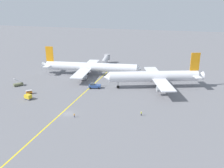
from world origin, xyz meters
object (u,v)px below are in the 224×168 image
at_px(gse_container_dolly_flat, 28,97).
at_px(ground_crew_ramp_agent_by_cones, 141,113).
at_px(airliner_at_gate_left, 90,67).
at_px(pushback_tug, 94,86).
at_px(airliner_being_pushed, 155,76).
at_px(gse_stair_truck_yellow, 18,84).
at_px(jet_bridge, 106,59).
at_px(ground_crew_wing_walker_right, 74,115).
at_px(gse_baggage_cart_near_cluster, 29,92).

xyz_separation_m(gse_container_dolly_flat, ground_crew_ramp_agent_by_cones, (49.37, -1.92, -0.30)).
bearing_deg(airliner_at_gate_left, pushback_tug, -63.28).
distance_m(gse_container_dolly_flat, ground_crew_ramp_agent_by_cones, 49.41).
relative_size(gse_container_dolly_flat, ground_crew_ramp_agent_by_cones, 2.16).
distance_m(airliner_being_pushed, gse_stair_truck_yellow, 67.50).
relative_size(pushback_tug, jet_bridge, 0.43).
bearing_deg(gse_stair_truck_yellow, pushback_tug, 11.45).
bearing_deg(airliner_being_pushed, gse_stair_truck_yellow, -165.30).
height_order(pushback_tug, ground_crew_wing_walker_right, pushback_tug).
xyz_separation_m(gse_stair_truck_yellow, gse_baggage_cart_near_cluster, (11.79, -8.27, -0.16)).
bearing_deg(gse_baggage_cart_near_cluster, gse_stair_truck_yellow, 144.96).
distance_m(pushback_tug, gse_stair_truck_yellow, 38.30).
bearing_deg(airliner_being_pushed, ground_crew_ramp_agent_by_cones, -90.77).
distance_m(ground_crew_ramp_agent_by_cones, jet_bridge, 77.17).
bearing_deg(pushback_tug, gse_container_dolly_flat, -135.69).
height_order(airliner_at_gate_left, ground_crew_ramp_agent_by_cones, airliner_at_gate_left).
bearing_deg(ground_crew_wing_walker_right, gse_container_dolly_flat, 158.68).
height_order(airliner_being_pushed, pushback_tug, airliner_being_pushed).
bearing_deg(ground_crew_ramp_agent_by_cones, gse_baggage_cart_near_cluster, 171.69).
bearing_deg(airliner_being_pushed, pushback_tug, -161.02).
relative_size(airliner_being_pushed, gse_baggage_cart_near_cluster, 15.23).
height_order(pushback_tug, ground_crew_ramp_agent_by_cones, pushback_tug).
height_order(gse_container_dolly_flat, gse_baggage_cart_near_cluster, gse_container_dolly_flat).
bearing_deg(pushback_tug, gse_baggage_cart_near_cluster, -148.36).
distance_m(gse_stair_truck_yellow, jet_bridge, 59.73).
distance_m(pushback_tug, ground_crew_wing_walker_right, 32.24).
relative_size(gse_baggage_cart_near_cluster, ground_crew_ramp_agent_by_cones, 1.84).
xyz_separation_m(gse_stair_truck_yellow, ground_crew_wing_walker_right, (41.69, -24.37, -0.22)).
distance_m(airliner_being_pushed, ground_crew_ramp_agent_by_cones, 33.42).
distance_m(gse_container_dolly_flat, jet_bridge, 67.73).
bearing_deg(airliner_being_pushed, gse_container_dolly_flat, -147.96).
distance_m(gse_stair_truck_yellow, ground_crew_wing_walker_right, 48.29).
xyz_separation_m(airliner_being_pushed, gse_stair_truck_yellow, (-65.14, -17.09, -4.55)).
height_order(gse_container_dolly_flat, ground_crew_ramp_agent_by_cones, gse_container_dolly_flat).
height_order(airliner_at_gate_left, jet_bridge, airliner_at_gate_left).
bearing_deg(airliner_at_gate_left, airliner_being_pushed, -16.26).
distance_m(airliner_being_pushed, ground_crew_wing_walker_right, 47.87).
xyz_separation_m(airliner_being_pushed, jet_bridge, (-36.35, 35.14, -1.46)).
bearing_deg(pushback_tug, ground_crew_ramp_agent_by_cones, -40.98).
bearing_deg(gse_stair_truck_yellow, jet_bridge, 61.14).
bearing_deg(gse_baggage_cart_near_cluster, pushback_tug, 31.64).
relative_size(ground_crew_wing_walker_right, jet_bridge, 0.07).
distance_m(pushback_tug, gse_container_dolly_flat, 31.03).
height_order(airliner_at_gate_left, gse_stair_truck_yellow, airliner_at_gate_left).
height_order(gse_baggage_cart_near_cluster, ground_crew_ramp_agent_by_cones, gse_baggage_cart_near_cluster).
height_order(ground_crew_wing_walker_right, jet_bridge, jet_bridge).
distance_m(gse_baggage_cart_near_cluster, ground_crew_ramp_agent_by_cones, 53.47).
bearing_deg(gse_stair_truck_yellow, gse_container_dolly_flat, -42.56).
xyz_separation_m(gse_stair_truck_yellow, gse_container_dolly_flat, (15.33, -14.08, 0.15)).
relative_size(airliner_being_pushed, gse_stair_truck_yellow, 9.88).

